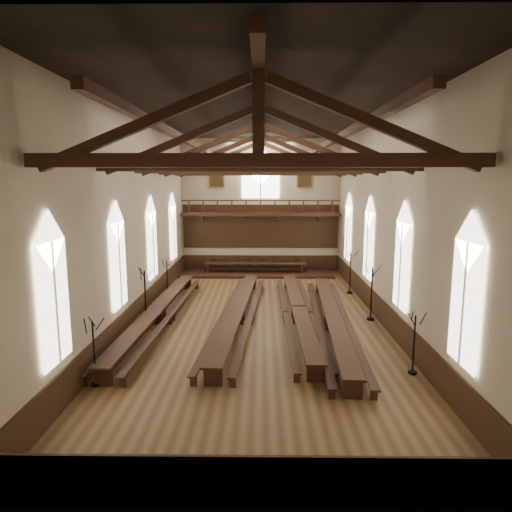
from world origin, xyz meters
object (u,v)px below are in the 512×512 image
Objects in this scene: refectory_row_c at (298,310)px; candelabrum_left_far at (167,285)px; high_table at (255,264)px; candelabrum_left_mid at (146,307)px; candelabrum_left_near at (95,365)px; dais at (255,273)px; candelabrum_right_mid at (371,303)px; refectory_row_b at (238,311)px; refectory_row_a at (158,311)px; candelabrum_right_far at (350,280)px; candelabrum_right_near at (413,355)px; refectory_row_d at (332,316)px.

candelabrum_left_far reaches higher than refectory_row_c.
high_table is 12.79m from candelabrum_left_mid.
candelabrum_left_near is at bearing -90.00° from candelabrum_left_mid.
dais is 4.08× the size of candelabrum_right_mid.
refectory_row_b is at bearing -93.35° from dais.
refectory_row_c is at bearing 44.48° from candelabrum_left_near.
candelabrum_right_far is at bearing 29.75° from refectory_row_a.
candelabrum_left_near is at bearing -135.52° from refectory_row_c.
candelabrum_right_far reaches higher than high_table.
refectory_row_c is 10.47m from candelabrum_left_near.
refectory_row_c is 8.82m from candelabrum_left_far.
candelabrum_right_far reaches higher than candelabrum_left_far.
candelabrum_left_far is 11.97m from candelabrum_right_mid.
candelabrum_right_near is (10.55, -5.90, 0.12)m from refectory_row_a.
refectory_row_b is 6.63m from candelabrum_right_mid.
candelabrum_right_mid is (6.61, 0.46, 0.26)m from refectory_row_b.
refectory_row_b is 2.00× the size of high_table.
candelabrum_left_mid reaches higher than candelabrum_left_near.
refectory_row_c is at bearing 120.29° from candelabrum_right_near.
candelabrum_left_near is 11.16m from candelabrum_right_near.
candelabrum_left_mid is at bearing -176.41° from refectory_row_c.
candelabrum_right_far is (5.94, -5.53, 0.02)m from high_table.
candelabrum_left_near reaches higher than candelabrum_right_near.
candelabrum_right_near is at bearing 5.74° from candelabrum_left_near.
candelabrum_left_far is at bearing 132.25° from refectory_row_b.
candelabrum_right_mid is at bearing 3.50° from candelabrum_left_mid.
refectory_row_c is 5.25× the size of candelabrum_left_mid.
refectory_row_c is at bearing 4.80° from refectory_row_b.
candelabrum_left_far is at bearing -128.27° from high_table.
candelabrum_right_mid reaches higher than refectory_row_a.
candelabrum_left_mid is at bearing 175.89° from refectory_row_d.
candelabrum_left_far is at bearing 147.86° from refectory_row_c.
candelabrum_left_mid reaches higher than candelabrum_left_far.
high_table is at bearing 108.79° from candelabrum_right_near.
candelabrum_right_near is at bearing -27.38° from candelabrum_left_mid.
candelabrum_left_mid reaches higher than high_table.
refectory_row_b is at bearing -175.20° from refectory_row_c.
candelabrum_right_near is (11.10, -5.75, -0.15)m from candelabrum_left_mid.
dais is 4.73× the size of candelabrum_left_near.
candelabrum_right_near is (6.61, -5.97, 0.11)m from refectory_row_b.
high_table reaches higher than dais.
candelabrum_right_near is (3.63, -6.22, 0.13)m from refectory_row_c.
refectory_row_b is 2.99m from refectory_row_c.
candelabrum_right_near is at bearing -71.21° from dais.
high_table is at bearing 137.06° from candelabrum_right_far.
refectory_row_d is 1.99× the size of high_table.
high_table is 2.68× the size of candelabrum_right_mid.
candelabrum_left_near is at bearing -145.80° from candelabrum_right_mid.
refectory_row_d is 6.51× the size of candelabrum_right_near.
candelabrum_left_mid is 1.21× the size of candelabrum_left_far.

